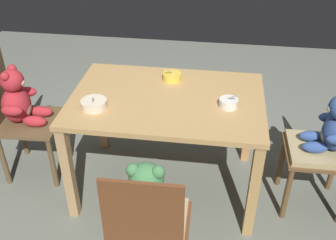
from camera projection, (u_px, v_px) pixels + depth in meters
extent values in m
cube|color=slate|center=(167.00, 185.00, 2.83)|extent=(5.20, 5.20, 0.04)
cube|color=tan|center=(167.00, 100.00, 2.43)|extent=(1.19, 0.81, 0.03)
cube|color=tan|center=(68.00, 174.00, 2.40)|extent=(0.06, 0.06, 0.68)
cube|color=#AC834C|center=(253.00, 192.00, 2.27)|extent=(0.06, 0.06, 0.68)
cube|color=#AC7E58|center=(102.00, 111.00, 2.99)|extent=(0.06, 0.06, 0.68)
cube|color=#B9804A|center=(249.00, 122.00, 2.86)|extent=(0.06, 0.06, 0.68)
cube|color=brown|center=(31.00, 122.00, 2.72)|extent=(0.43, 0.41, 0.02)
cylinder|color=brown|center=(53.00, 163.00, 2.69)|extent=(0.04, 0.04, 0.41)
cylinder|color=brown|center=(67.00, 134.00, 2.96)|extent=(0.04, 0.04, 0.41)
cylinder|color=brown|center=(3.00, 160.00, 2.72)|extent=(0.04, 0.04, 0.41)
cylinder|color=brown|center=(22.00, 132.00, 2.99)|extent=(0.04, 0.04, 0.41)
ellipsoid|color=#AB262E|center=(17.00, 105.00, 2.65)|extent=(0.20, 0.23, 0.25)
ellipsoid|color=#D2B291|center=(26.00, 107.00, 2.65)|extent=(0.07, 0.12, 0.15)
sphere|color=#AB262E|center=(12.00, 81.00, 2.55)|extent=(0.15, 0.15, 0.15)
ellipsoid|color=#D2B291|center=(21.00, 83.00, 2.55)|extent=(0.06, 0.06, 0.05)
sphere|color=#AB262E|center=(5.00, 76.00, 2.47)|extent=(0.06, 0.06, 0.06)
sphere|color=#AB262E|center=(12.00, 69.00, 2.56)|extent=(0.06, 0.06, 0.06)
ellipsoid|color=#AB262E|center=(12.00, 111.00, 2.53)|extent=(0.15, 0.08, 0.07)
ellipsoid|color=#AB262E|center=(27.00, 92.00, 2.73)|extent=(0.15, 0.08, 0.07)
ellipsoid|color=#AB262E|center=(35.00, 121.00, 2.64)|extent=(0.17, 0.08, 0.08)
ellipsoid|color=#AB262E|center=(41.00, 112.00, 2.74)|extent=(0.17, 0.08, 0.08)
cube|color=brown|center=(318.00, 153.00, 2.44)|extent=(0.41, 0.37, 0.02)
cylinder|color=brown|center=(281.00, 161.00, 2.70)|extent=(0.04, 0.04, 0.41)
cylinder|color=brown|center=(287.00, 193.00, 2.45)|extent=(0.04, 0.04, 0.41)
cylinder|color=brown|center=(334.00, 166.00, 2.67)|extent=(0.04, 0.04, 0.41)
cube|color=tan|center=(319.00, 149.00, 2.42)|extent=(0.38, 0.34, 0.04)
ellipsoid|color=#C8C28B|center=(327.00, 133.00, 2.35)|extent=(0.06, 0.11, 0.14)
ellipsoid|color=#C8C28B|center=(332.00, 109.00, 2.26)|extent=(0.05, 0.06, 0.05)
ellipsoid|color=#334D8B|center=(329.00, 118.00, 2.42)|extent=(0.13, 0.07, 0.06)
ellipsoid|color=#334D8B|center=(311.00, 136.00, 2.44)|extent=(0.15, 0.07, 0.07)
ellipsoid|color=#334D8B|center=(315.00, 147.00, 2.35)|extent=(0.15, 0.07, 0.07)
cube|color=brown|center=(150.00, 226.00, 1.96)|extent=(0.39, 0.37, 0.02)
cube|color=brown|center=(142.00, 221.00, 1.68)|extent=(0.36, 0.02, 0.44)
cylinder|color=brown|center=(185.00, 234.00, 2.19)|extent=(0.04, 0.04, 0.41)
cylinder|color=brown|center=(127.00, 228.00, 2.22)|extent=(0.04, 0.04, 0.41)
cube|color=tan|center=(150.00, 222.00, 1.94)|extent=(0.36, 0.34, 0.04)
ellipsoid|color=#44814B|center=(147.00, 211.00, 1.81)|extent=(0.22, 0.19, 0.25)
ellipsoid|color=beige|center=(149.00, 204.00, 1.86)|extent=(0.12, 0.07, 0.15)
sphere|color=#44814B|center=(146.00, 180.00, 1.71)|extent=(0.16, 0.16, 0.16)
ellipsoid|color=beige|center=(148.00, 173.00, 1.77)|extent=(0.06, 0.06, 0.05)
sphere|color=#44814B|center=(158.00, 172.00, 1.67)|extent=(0.06, 0.06, 0.06)
sphere|color=#44814B|center=(132.00, 170.00, 1.68)|extent=(0.06, 0.06, 0.06)
ellipsoid|color=#44814B|center=(174.00, 205.00, 1.80)|extent=(0.07, 0.14, 0.07)
ellipsoid|color=#44814B|center=(122.00, 200.00, 1.83)|extent=(0.07, 0.14, 0.07)
ellipsoid|color=#44814B|center=(164.00, 205.00, 1.96)|extent=(0.08, 0.17, 0.08)
ellipsoid|color=#44814B|center=(140.00, 203.00, 1.97)|extent=(0.08, 0.17, 0.08)
cylinder|color=silver|center=(229.00, 103.00, 2.32)|extent=(0.11, 0.11, 0.05)
cylinder|color=silver|center=(228.00, 106.00, 2.33)|extent=(0.06, 0.06, 0.01)
cylinder|color=beige|center=(229.00, 100.00, 2.31)|extent=(0.09, 0.09, 0.01)
cylinder|color=#BCBCC1|center=(233.00, 97.00, 2.28)|extent=(0.07, 0.06, 0.06)
ellipsoid|color=#BCBCC1|center=(228.00, 100.00, 2.32)|extent=(0.04, 0.04, 0.01)
cylinder|color=yellow|center=(171.00, 76.00, 2.60)|extent=(0.12, 0.12, 0.05)
cylinder|color=yellow|center=(171.00, 79.00, 2.61)|extent=(0.07, 0.07, 0.01)
cylinder|color=beige|center=(171.00, 74.00, 2.59)|extent=(0.10, 0.10, 0.01)
cylinder|color=#BCBCC1|center=(169.00, 71.00, 2.56)|extent=(0.05, 0.08, 0.06)
ellipsoid|color=#BCBCC1|center=(172.00, 74.00, 2.60)|extent=(0.03, 0.04, 0.01)
cylinder|color=beige|center=(94.00, 104.00, 2.31)|extent=(0.15, 0.15, 0.05)
cylinder|color=beige|center=(94.00, 107.00, 2.32)|extent=(0.08, 0.08, 0.01)
cylinder|color=beige|center=(94.00, 101.00, 2.30)|extent=(0.12, 0.12, 0.01)
cylinder|color=#BCBCC1|center=(92.00, 98.00, 2.25)|extent=(0.03, 0.10, 0.08)
ellipsoid|color=#BCBCC1|center=(94.00, 100.00, 2.31)|extent=(0.03, 0.04, 0.01)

